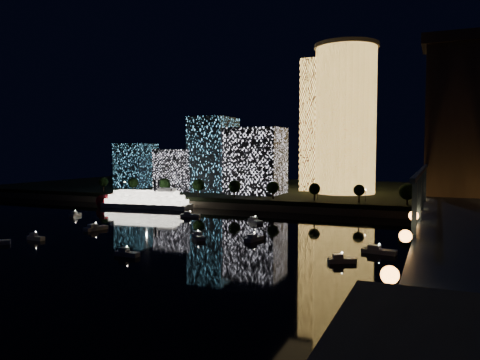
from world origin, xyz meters
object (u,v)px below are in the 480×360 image
(tower_rectangular, at_px, (324,126))
(tower_cylindrical, at_px, (345,119))
(truss_bridge, at_px, (451,198))
(riverboat, at_px, (142,200))

(tower_rectangular, bearing_deg, tower_cylindrical, -44.51)
(tower_cylindrical, xyz_separation_m, truss_bridge, (49.66, -128.81, -28.46))
(tower_rectangular, distance_m, truss_bridge, 159.06)
(tower_cylindrical, bearing_deg, riverboat, -143.40)
(tower_rectangular, relative_size, riverboat, 1.53)
(tower_rectangular, relative_size, truss_bridge, 0.28)
(tower_cylindrical, xyz_separation_m, tower_rectangular, (-14.60, 14.35, -2.51))
(tower_cylindrical, bearing_deg, truss_bridge, -68.92)
(tower_cylindrical, height_order, tower_rectangular, tower_cylindrical)
(truss_bridge, height_order, riverboat, truss_bridge)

